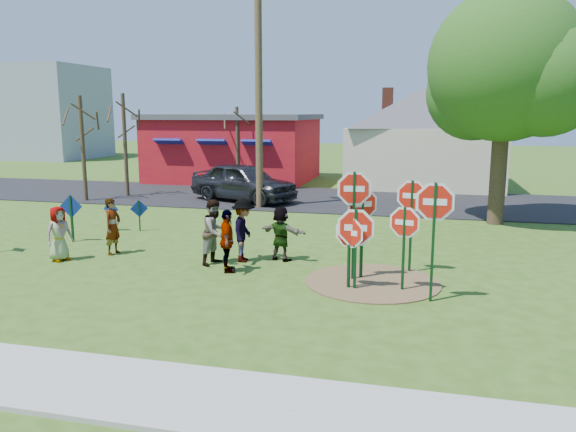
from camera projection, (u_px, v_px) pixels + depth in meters
The scene contains 29 objects.
ground at pixel (211, 260), 15.37m from camera, with size 120.00×120.00×0.00m, color #2F5017.
sidewalk at pixel (35, 377), 8.49m from camera, with size 22.00×1.80×0.08m, color #9E9E99.
road at pixel (301, 198), 26.35m from camera, with size 120.00×7.50×0.04m, color black.
dirt_patch at pixel (373, 282), 13.36m from camera, with size 3.20×3.20×0.03m, color brown.
red_building at pixel (235, 147), 33.49m from camera, with size 9.40×7.69×3.90m.
cream_house at pixel (425, 132), 30.75m from camera, with size 9.40×9.40×6.50m.
distant_building at pixel (39, 113), 49.85m from camera, with size 10.00×8.00×8.00m, color #8C939E.
stop_sign_a at pixel (349, 238), 12.70m from camera, with size 0.91×0.35×1.80m.
stop_sign_b at pixel (354, 198), 13.24m from camera, with size 1.10×0.17×2.78m.
stop_sign_c at pixel (434, 214), 11.71m from camera, with size 1.10×0.08×2.71m.
stop_sign_d at pixel (412, 203), 13.94m from camera, with size 1.04×0.20×2.48m.
stop_sign_e at pixel (356, 233), 12.63m from camera, with size 1.16×0.08×2.02m.
stop_sign_f at pixel (404, 228), 12.51m from camera, with size 0.93×0.24×2.06m.
stop_sign_g at pixel (362, 212), 13.45m from camera, with size 0.91×0.59×2.37m.
blue_diamond_b at pixel (71, 213), 17.46m from camera, with size 0.73×0.11×1.48m.
blue_diamond_c at pixel (111, 212), 19.09m from camera, with size 0.62×0.12×1.07m.
blue_diamond_d at pixel (139, 212), 19.08m from camera, with size 0.53×0.31×1.07m.
person_a at pixel (59, 234), 15.23m from camera, with size 0.73×0.48×1.50m, color #47588C.
person_b at pixel (113, 226), 15.93m from camera, with size 0.59×0.39×1.61m, color #2B7A68.
person_c at pixel (215, 232), 14.89m from camera, with size 0.85×0.66×1.74m, color #985344.
person_d at pixel (244, 230), 15.13m from camera, with size 1.11×0.64×1.72m, color #2D2D31.
person_e at pixel (227, 241), 14.10m from camera, with size 0.94×0.39×1.61m, color #40294E.
person_f at pixel (281, 234), 15.24m from camera, with size 1.39×0.44×1.50m, color #16481D.
suv at pixel (244, 182), 25.36m from camera, with size 2.05×5.10×1.74m, color #2C2B30.
utility_pole at pixel (259, 84), 22.95m from camera, with size 2.33×0.77×9.76m.
leafy_tree at pixel (509, 74), 19.46m from camera, with size 5.82×5.31×8.27m.
bare_tree_west at pixel (82, 134), 25.14m from camera, with size 1.80×1.80×4.74m.
bare_tree_east at pixel (237, 136), 29.68m from camera, with size 1.80×1.80×4.30m.
bare_tree_mid at pixel (124, 130), 26.56m from camera, with size 1.80×1.80×4.89m.
Camera 1 is at (5.60, -13.96, 3.98)m, focal length 35.00 mm.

